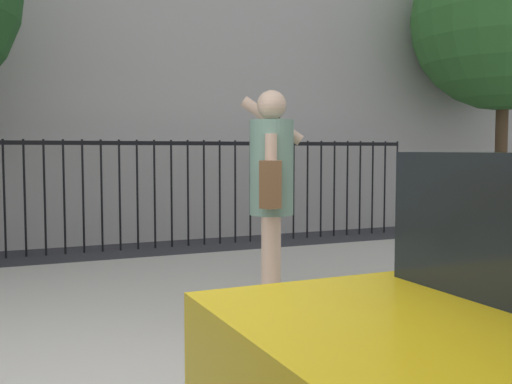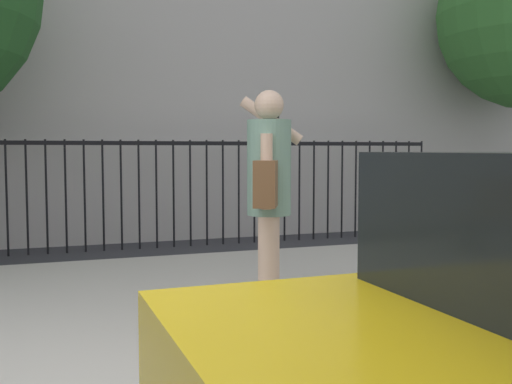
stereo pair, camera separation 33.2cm
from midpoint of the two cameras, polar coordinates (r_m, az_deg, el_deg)
The scene contains 4 objects.
sidewalk at distance 5.16m, azimuth -19.69°, elevation -11.70°, with size 28.00×4.40×0.15m, color #B2ADA3.
iron_fence at distance 8.68m, azimuth -21.50°, elevation 0.92°, with size 12.03×0.04×1.60m.
pedestrian_on_phone at distance 4.58m, azimuth -0.59°, elevation 0.57°, with size 0.59×0.73×1.76m.
street_tree_mid at distance 11.46m, azimuth 21.96°, elevation 15.21°, with size 3.20×3.20×5.33m.
Camera 1 is at (-0.46, -2.70, 1.46)m, focal length 41.76 mm.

